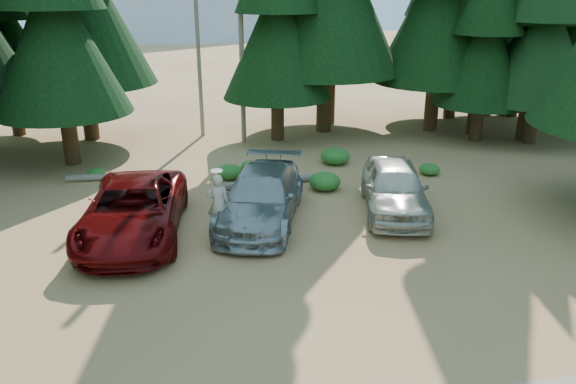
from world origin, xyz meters
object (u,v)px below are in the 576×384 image
at_px(silver_minivan_center, 261,197).
at_px(frisbee_player, 218,203).
at_px(log_left, 116,176).
at_px(log_mid, 254,175).
at_px(red_pickup, 133,210).
at_px(log_right, 272,182).
at_px(silver_minivan_right, 395,188).

bearing_deg(silver_minivan_center, frisbee_player, -122.79).
xyz_separation_m(log_left, log_mid, (5.53, -0.87, -0.00)).
xyz_separation_m(red_pickup, log_mid, (4.36, 4.83, -0.74)).
bearing_deg(frisbee_player, silver_minivan_center, -139.96).
height_order(silver_minivan_center, log_right, silver_minivan_center).
xyz_separation_m(log_mid, log_right, (0.63, -0.95, 0.02)).
height_order(silver_minivan_right, log_left, silver_minivan_right).
distance_m(red_pickup, log_right, 6.37).
distance_m(silver_minivan_right, log_right, 5.13).
distance_m(red_pickup, log_left, 5.87).
relative_size(log_left, log_mid, 1.19).
bearing_deg(log_mid, log_right, -23.23).
relative_size(log_mid, log_right, 0.70).
relative_size(silver_minivan_center, frisbee_player, 2.97).
xyz_separation_m(red_pickup, log_left, (-1.17, 5.70, -0.74)).
relative_size(frisbee_player, log_right, 0.43).
xyz_separation_m(frisbee_player, log_mid, (1.77, 5.57, -1.07)).
relative_size(silver_minivan_right, frisbee_player, 2.61).
relative_size(red_pickup, silver_minivan_right, 1.22).
distance_m(silver_minivan_center, log_mid, 4.43).
bearing_deg(log_mid, frisbee_player, -74.55).
bearing_deg(log_right, red_pickup, -150.04).
height_order(red_pickup, silver_minivan_right, silver_minivan_right).
bearing_deg(log_left, red_pickup, -76.63).
distance_m(red_pickup, silver_minivan_center, 4.11).
xyz_separation_m(silver_minivan_center, frisbee_player, (-1.49, -1.21, 0.36)).
relative_size(silver_minivan_center, log_mid, 1.81).
bearing_deg(red_pickup, log_right, 43.13).
distance_m(silver_minivan_right, log_left, 11.23).
distance_m(silver_minivan_center, log_right, 3.60).
xyz_separation_m(log_left, log_right, (6.16, -1.81, 0.01)).
height_order(red_pickup, frisbee_player, frisbee_player).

